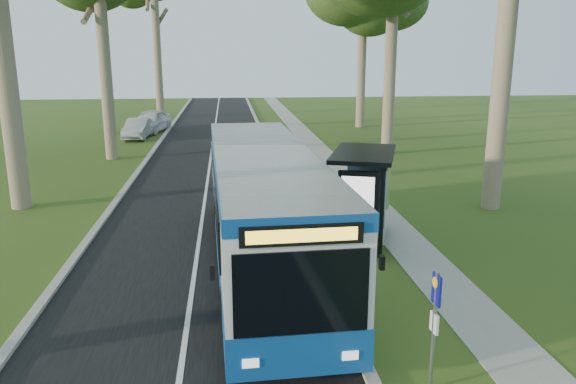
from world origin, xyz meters
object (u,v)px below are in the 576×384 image
bus_shelter (371,182)px  bus_stop_sign (435,317)px  bus (264,208)px  car_silver (138,129)px  car_white (151,121)px  litter_bin (339,217)px

bus_shelter → bus_stop_sign: bearing=-77.4°
bus → car_silver: (-7.10, 24.74, -1.02)m
bus_stop_sign → bus: bearing=108.6°
bus_shelter → bus: bearing=-138.6°
car_silver → bus_shelter: bearing=-62.6°
car_white → litter_bin: bearing=-56.4°
car_white → bus_shelter: bearing=-56.5°
bus → bus_shelter: size_ratio=3.32×
bus_stop_sign → bus_shelter: 7.66m
bus_stop_sign → litter_bin: bus_stop_sign is taller
bus_stop_sign → bus_shelter: bus_shelter is taller
bus_shelter → litter_bin: bus_shelter is taller
car_silver → car_white: bearing=84.6°
bus_stop_sign → bus_shelter: size_ratio=0.59×
bus_shelter → litter_bin: bearing=128.1°
car_white → bus: bearing=-63.8°
litter_bin → car_white: (-9.36, 24.72, 0.39)m
bus_stop_sign → bus_shelter: (0.80, 7.59, 0.64)m
bus_stop_sign → car_white: bearing=101.2°
bus_shelter → litter_bin: size_ratio=4.37×
bus_stop_sign → litter_bin: 9.41m
bus → car_silver: 25.76m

